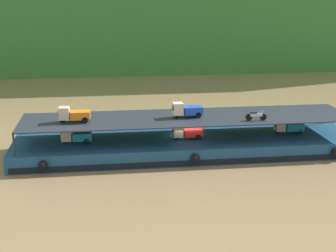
% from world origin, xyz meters
% --- Properties ---
extents(ground_plane, '(400.00, 400.00, 0.00)m').
position_xyz_m(ground_plane, '(0.00, 0.00, 0.00)').
color(ground_plane, olive).
extents(cargo_barge, '(31.90, 8.06, 1.50)m').
position_xyz_m(cargo_barge, '(0.00, -0.03, 0.75)').
color(cargo_barge, navy).
rests_on(cargo_barge, ground).
extents(cargo_rack, '(30.30, 6.64, 2.00)m').
position_xyz_m(cargo_rack, '(0.00, 0.00, 3.44)').
color(cargo_rack, '#232833').
rests_on(cargo_rack, cargo_barge).
extents(mini_truck_lower_stern, '(2.76, 1.23, 1.38)m').
position_xyz_m(mini_truck_lower_stern, '(-10.21, -0.28, 2.19)').
color(mini_truck_lower_stern, teal).
rests_on(mini_truck_lower_stern, cargo_barge).
extents(mini_truck_lower_aft, '(2.75, 1.21, 1.38)m').
position_xyz_m(mini_truck_lower_aft, '(-0.12, -0.39, 2.19)').
color(mini_truck_lower_aft, red).
rests_on(mini_truck_lower_aft, cargo_barge).
extents(mini_truck_lower_mid, '(2.77, 1.26, 1.38)m').
position_xyz_m(mini_truck_lower_mid, '(9.86, 0.24, 2.19)').
color(mini_truck_lower_mid, teal).
rests_on(mini_truck_lower_mid, cargo_barge).
extents(mini_truck_upper_stern, '(2.76, 1.23, 1.38)m').
position_xyz_m(mini_truck_upper_stern, '(-10.26, -0.43, 4.19)').
color(mini_truck_upper_stern, orange).
rests_on(mini_truck_upper_stern, cargo_rack).
extents(mini_truck_upper_mid, '(2.79, 1.28, 1.38)m').
position_xyz_m(mini_truck_upper_mid, '(-0.08, -0.05, 4.19)').
color(mini_truck_upper_mid, '#1E47B7').
rests_on(mini_truck_upper_mid, cargo_rack).
extents(motorcycle_upper_port, '(1.90, 0.55, 0.87)m').
position_xyz_m(motorcycle_upper_port, '(5.87, -1.99, 3.93)').
color(motorcycle_upper_port, black).
rests_on(motorcycle_upper_port, cargo_rack).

